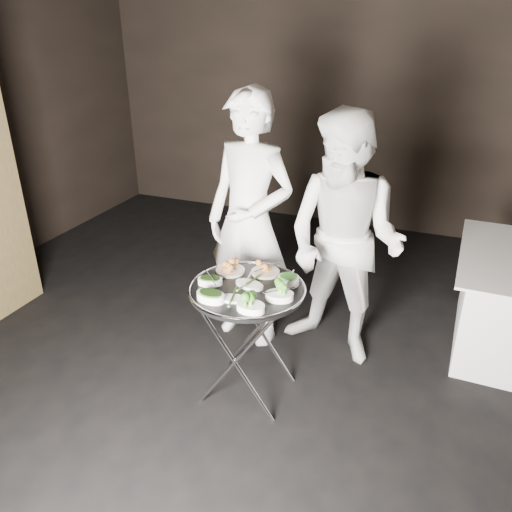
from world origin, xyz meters
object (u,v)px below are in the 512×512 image
at_px(tray_stand, 247,337).
at_px(waiter_right, 344,243).
at_px(waiter_left, 250,222).
at_px(serving_tray, 247,289).

relative_size(tray_stand, waiter_right, 0.44).
bearing_deg(tray_stand, waiter_left, 110.77).
relative_size(tray_stand, waiter_left, 0.41).
relative_size(serving_tray, waiter_right, 0.40).
bearing_deg(waiter_right, serving_tray, -108.01).
bearing_deg(serving_tray, waiter_left, 110.77).
distance_m(waiter_left, waiter_right, 0.70).
bearing_deg(waiter_right, tray_stand, -108.01).
bearing_deg(waiter_right, waiter_left, -163.75).
height_order(tray_stand, waiter_left, waiter_left).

